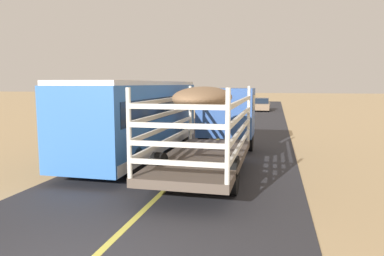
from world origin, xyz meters
The scene contains 3 objects.
livestock_truck centered at (0.88, 9.73, 1.79)m, with size 2.53×9.70×3.02m.
bus centered at (-2.55, 9.63, 1.75)m, with size 2.54×10.00×3.21m.
car_far centered at (1.56, 37.52, 0.69)m, with size 1.80×4.40×1.46m.
Camera 1 is at (3.09, -4.50, 3.12)m, focal length 33.14 mm.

